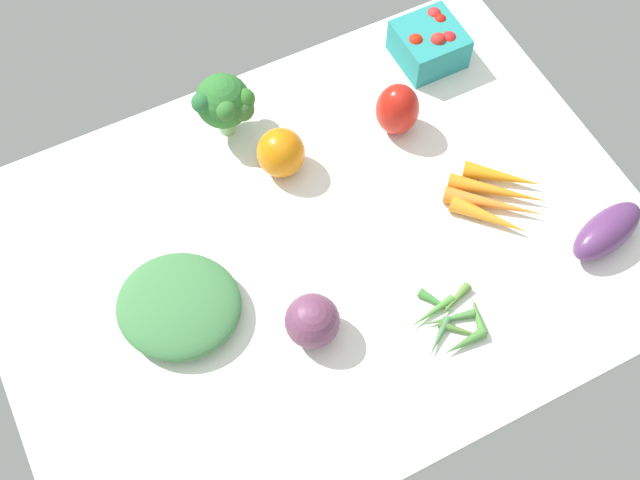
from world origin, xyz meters
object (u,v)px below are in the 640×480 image
Objects in this scene: berry_basket at (429,43)px; carrot_bunch at (496,197)px; bell_pepper_red at (397,109)px; eggplant at (607,231)px; okra_pile at (452,321)px; bell_pepper_orange at (281,153)px; leafy_greens_clump at (179,306)px; broccoli_head at (225,102)px; red_onion_center at (312,321)px.

berry_basket reaches higher than carrot_bunch.
eggplant is (18.61, -34.66, -1.94)cm from bell_pepper_red.
bell_pepper_red is 37.69cm from okra_pile.
okra_pile is at bearing -73.87° from bell_pepper_orange.
berry_basket reaches higher than okra_pile.
okra_pile is at bearing -29.22° from leafy_greens_clump.
carrot_bunch is 47.41cm from broccoli_head.
berry_basket is at bearing 15.98° from bell_pepper_orange.
red_onion_center reaches higher than eggplant.
red_onion_center is 21.51cm from okra_pile.
leafy_greens_clump reaches higher than okra_pile.
bell_pepper_orange is at bearing -54.48° from eggplant.
berry_basket is 65.45cm from leafy_greens_clump.
carrot_bunch is 1.22× the size of eggplant.
bell_pepper_orange is 53.73cm from eggplant.
leafy_greens_clump is (-46.55, -15.75, -2.54)cm from bell_pepper_red.
broccoli_head is (-4.81, 11.04, 3.55)cm from bell_pepper_orange.
broccoli_head is (3.95, 40.14, 3.71)cm from red_onion_center.
eggplant reaches higher than carrot_bunch.
red_onion_center is (-29.96, -27.71, -0.92)cm from bell_pepper_red.
broccoli_head is at bearing 84.38° from red_onion_center.
okra_pile is 39.06cm from bell_pepper_orange.
broccoli_head reaches higher than leafy_greens_clump.
okra_pile is 29.13cm from eggplant.
carrot_bunch is 1.38× the size of broccoli_head.
berry_basket reaches higher than eggplant.
leafy_greens_clump is 35.28cm from broccoli_head.
okra_pile is at bearing -106.12° from bell_pepper_red.
berry_basket is (13.08, 11.21, -1.38)cm from bell_pepper_red.
bell_pepper_red reaches higher than carrot_bunch.
broccoli_head is (-26.01, 12.44, 2.79)cm from bell_pepper_red.
bell_pepper_red is at bearing 109.49° from carrot_bunch.
okra_pile is at bearing -72.12° from broccoli_head.
carrot_bunch is at bearing 40.83° from okra_pile.
leafy_greens_clump reaches higher than carrot_bunch.
leafy_greens_clump is (-16.59, 11.96, -1.62)cm from red_onion_center.
carrot_bunch is 18.06cm from eggplant.
bell_pepper_orange reaches higher than eggplant.
broccoli_head reaches higher than carrot_bunch.
broccoli_head reaches higher than bell_pepper_orange.
bell_pepper_red is 21.27cm from bell_pepper_orange.
bell_pepper_orange is at bearing 176.23° from bell_pepper_red.
bell_pepper_orange is (-10.81, 37.37, 3.54)cm from okra_pile.
bell_pepper_red reaches higher than bell_pepper_orange.
okra_pile is 1.40× the size of bell_pepper_orange.
bell_pepper_red is 40.82cm from red_onion_center.
bell_pepper_orange is 12.55cm from broccoli_head.
okra_pile is at bearing -116.45° from berry_basket.
leafy_greens_clump is at bearing -126.08° from broccoli_head.
berry_basket is 1.30× the size of bell_pepper_orange.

